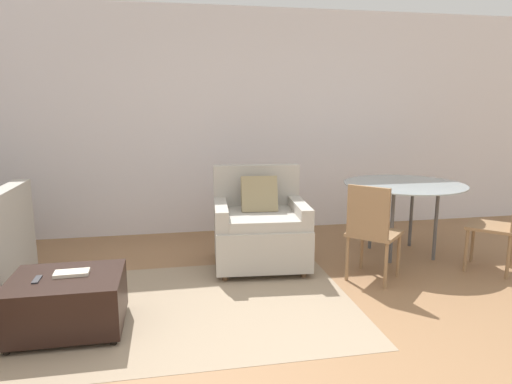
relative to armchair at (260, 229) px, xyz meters
name	(u,v)px	position (x,y,z in m)	size (l,w,h in m)	color
ground_plane	(305,370)	(-0.10, -1.90, -0.38)	(20.00, 20.00, 0.00)	#936B47
wall_back	(231,122)	(-0.10, 1.37, 1.00)	(12.00, 0.06, 2.75)	white
area_rug	(182,307)	(-0.81, -0.86, -0.37)	(2.78, 1.86, 0.01)	gray
armchair	(260,229)	(0.00, 0.00, 0.00)	(0.96, 0.92, 0.97)	#B2ADA3
ottoman	(67,301)	(-1.62, -1.08, -0.15)	(0.77, 0.64, 0.40)	black
book_stack	(72,273)	(-1.58, -1.05, 0.04)	(0.24, 0.13, 0.03)	beige
tv_remote_primary	(37,279)	(-1.79, -1.11, 0.03)	(0.04, 0.14, 0.01)	#333338
dining_table	(404,190)	(1.56, 0.04, 0.33)	(1.26, 1.26, 0.78)	#99A8AD
dining_chair_near_left	(371,227)	(0.89, -0.63, 0.14)	(0.59, 0.59, 0.90)	#93704C
dining_chair_near_right	(503,220)	(2.23, -0.63, 0.14)	(0.59, 0.59, 0.90)	#93704C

